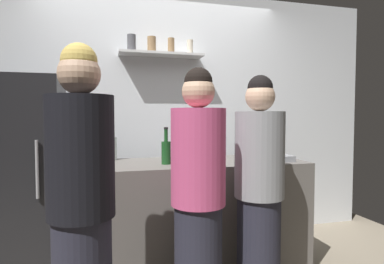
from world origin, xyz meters
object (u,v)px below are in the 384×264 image
at_px(wine_bottle_green_glass, 166,151).
at_px(baking_pan, 270,158).
at_px(person_grey_hoodie, 259,193).
at_px(wine_bottle_pale_glass, 271,146).
at_px(person_pink_top, 198,199).
at_px(person_blonde, 82,209).
at_px(refrigerator, 22,174).
at_px(wine_bottle_dark_glass, 188,147).
at_px(utensil_holder, 182,153).
at_px(water_bottle_plastic, 111,148).

bearing_deg(wine_bottle_green_glass, baking_pan, -3.08).
bearing_deg(person_grey_hoodie, wine_bottle_green_glass, 173.95).
height_order(wine_bottle_pale_glass, wine_bottle_green_glass, wine_bottle_pale_glass).
xyz_separation_m(person_pink_top, person_blonde, (-0.68, -0.18, 0.04)).
bearing_deg(refrigerator, wine_bottle_dark_glass, -17.23).
xyz_separation_m(utensil_holder, wine_bottle_dark_glass, (0.02, -0.14, 0.07)).
xyz_separation_m(wine_bottle_pale_glass, person_pink_top, (-0.93, -0.79, -0.24)).
bearing_deg(baking_pan, person_blonde, -152.96).
relative_size(utensil_holder, wine_bottle_pale_glass, 0.73).
relative_size(baking_pan, wine_bottle_pale_glass, 1.13).
bearing_deg(person_pink_top, wine_bottle_green_glass, 22.21).
bearing_deg(baking_pan, wine_bottle_dark_glass, 173.67).
distance_m(utensil_holder, person_pink_top, 0.82).
relative_size(wine_bottle_pale_glass, wine_bottle_dark_glass, 0.85).
xyz_separation_m(refrigerator, utensil_holder, (1.33, -0.28, 0.17)).
xyz_separation_m(refrigerator, person_pink_top, (1.25, -1.07, -0.03)).
bearing_deg(person_blonde, refrigerator, 158.53).
xyz_separation_m(utensil_holder, person_blonde, (-0.76, -0.98, -0.15)).
distance_m(water_bottle_plastic, person_blonde, 1.20).
distance_m(baking_pan, person_pink_top, 1.00).
height_order(baking_pan, person_pink_top, person_pink_top).
distance_m(wine_bottle_pale_glass, water_bottle_plastic, 1.45).
bearing_deg(refrigerator, person_pink_top, -40.67).
distance_m(wine_bottle_dark_glass, person_blonde, 1.16).
height_order(utensil_holder, water_bottle_plastic, water_bottle_plastic).
distance_m(person_pink_top, person_blonde, 0.70).
distance_m(person_grey_hoodie, person_blonde, 1.18).
height_order(refrigerator, person_pink_top, refrigerator).
xyz_separation_m(wine_bottle_pale_glass, water_bottle_plastic, (-1.44, 0.20, -0.00)).
bearing_deg(person_blonde, wine_bottle_green_glass, 98.02).
bearing_deg(wine_bottle_dark_glass, refrigerator, 162.77).
xyz_separation_m(wine_bottle_green_glass, wine_bottle_dark_glass, (0.19, 0.03, 0.03)).
relative_size(refrigerator, utensil_holder, 7.45).
xyz_separation_m(wine_bottle_dark_glass, person_blonde, (-0.77, -0.84, -0.22)).
bearing_deg(wine_bottle_green_glass, wine_bottle_pale_glass, 9.18).
xyz_separation_m(person_grey_hoodie, person_blonde, (-1.14, -0.29, 0.05)).
relative_size(wine_bottle_green_glass, person_grey_hoodie, 0.19).
relative_size(refrigerator, water_bottle_plastic, 6.86).
xyz_separation_m(wine_bottle_green_glass, person_grey_hoodie, (0.56, -0.52, -0.25)).
bearing_deg(refrigerator, water_bottle_plastic, -6.49).
distance_m(baking_pan, wine_bottle_dark_glass, 0.72).
xyz_separation_m(utensil_holder, person_grey_hoodie, (0.39, -0.69, -0.21)).
relative_size(baking_pan, person_pink_top, 0.21).
xyz_separation_m(refrigerator, wine_bottle_pale_glass, (2.18, -0.28, 0.21)).
relative_size(baking_pan, water_bottle_plastic, 1.43).
height_order(wine_bottle_pale_glass, water_bottle_plastic, wine_bottle_pale_glass).
distance_m(wine_bottle_dark_glass, water_bottle_plastic, 0.69).
height_order(refrigerator, water_bottle_plastic, refrigerator).
relative_size(refrigerator, wine_bottle_pale_glass, 5.44).
relative_size(utensil_holder, person_grey_hoodie, 0.14).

